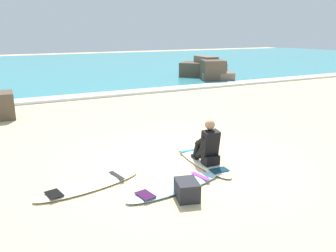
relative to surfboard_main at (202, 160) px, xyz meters
name	(u,v)px	position (x,y,z in m)	size (l,w,h in m)	color
ground_plane	(181,163)	(-0.45, 0.15, -0.04)	(80.00, 80.00, 0.00)	beige
sea	(40,67)	(-0.45, 22.34, 0.01)	(80.00, 28.00, 0.10)	teal
breaking_foam	(84,96)	(-0.45, 8.64, 0.02)	(80.00, 0.90, 0.11)	white
surfboard_main	(202,160)	(0.00, 0.00, 0.00)	(0.62, 2.17, 0.08)	#EFE5C6
surfer_seated	(208,146)	(-0.01, -0.22, 0.40)	(0.39, 0.72, 0.95)	black
surfboard_spare_near	(89,185)	(-2.54, -0.11, 0.00)	(2.13, 0.92, 0.08)	#EFE5C6
surfboard_spare_far	(176,186)	(-1.13, -0.87, 0.00)	(2.19, 0.89, 0.08)	#9ED1E5
rock_outcrop_distant	(207,71)	(7.56, 11.20, 0.46)	(2.66, 4.20, 1.30)	brown
beach_bag	(187,190)	(-1.16, -1.31, 0.12)	(0.36, 0.48, 0.32)	#232328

